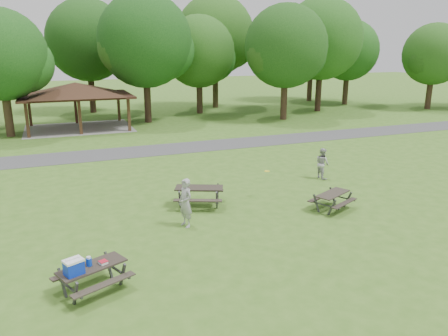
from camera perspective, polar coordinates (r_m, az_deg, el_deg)
ground at (r=16.08m, az=1.92°, el=-8.41°), size 160.00×160.00×0.00m
asphalt_path at (r=28.84m, az=-9.17°, el=2.31°), size 120.00×3.20×0.02m
pavilion at (r=37.67m, az=-18.80°, el=9.49°), size 8.60×7.01×3.76m
tree_row_d at (r=36.13m, az=-27.02°, el=12.74°), size 6.93×6.60×9.27m
tree_row_e at (r=39.31m, az=-10.16°, el=15.72°), size 8.40×8.00×11.02m
tree_row_f at (r=44.26m, az=-3.19°, el=14.67°), size 7.35×7.00×9.55m
tree_row_g at (r=40.72m, az=8.17°, el=15.15°), size 7.77×7.40×10.25m
tree_row_h at (r=46.85m, az=12.68°, el=15.84°), size 8.61×8.20×11.37m
tree_row_i at (r=53.17m, az=15.98°, el=14.35°), size 7.14×6.80×9.52m
tree_row_j at (r=52.31m, az=25.75°, el=13.04°), size 6.72×6.40×8.96m
tree_deep_b at (r=46.66m, az=-17.23°, el=15.36°), size 8.40×8.00×11.13m
tree_deep_c at (r=48.56m, az=-1.06°, el=16.67°), size 8.82×8.40×11.90m
tree_deep_d at (r=55.74m, az=11.49°, el=15.81°), size 8.40×8.00×11.27m
picnic_table_near at (r=12.65m, az=-17.51°, el=-12.55°), size 2.25×2.06×1.27m
picnic_table_middle at (r=18.44m, az=-3.27°, el=-3.10°), size 2.46×2.26×0.86m
picnic_table_far at (r=18.61m, az=13.99°, el=-3.69°), size 2.11×1.95×0.74m
frisbee_in_flight at (r=19.31m, az=5.64°, el=-0.41°), size 0.30×0.30×0.02m
frisbee_thrower at (r=16.33m, az=-5.04°, el=-4.56°), size 0.63×0.78×1.86m
frisbee_catcher at (r=22.79m, az=12.71°, el=0.60°), size 0.65×0.81×1.59m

